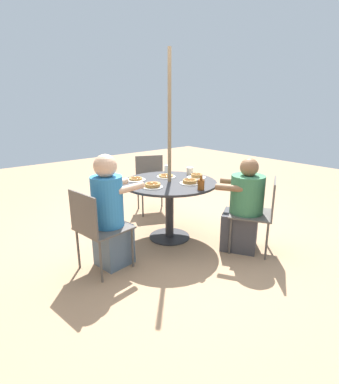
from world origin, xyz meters
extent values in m
plane|color=tan|center=(0.00, 0.00, 0.00)|extent=(12.00, 12.00, 0.00)
cylinder|color=#28282B|center=(0.00, 0.00, 0.01)|extent=(0.51, 0.51, 0.01)
cylinder|color=#28282B|center=(0.00, 0.00, 0.35)|extent=(0.10, 0.10, 0.71)
cylinder|color=#28282B|center=(0.00, 0.00, 0.72)|extent=(1.15, 1.15, 0.03)
cylinder|color=#846B4C|center=(0.00, 0.00, 1.12)|extent=(0.04, 0.04, 2.23)
cylinder|color=#514C47|center=(0.08, 0.81, 0.22)|extent=(0.02, 0.02, 0.44)
cylinder|color=#514C47|center=(-0.30, 0.75, 0.22)|extent=(0.02, 0.02, 0.44)
cylinder|color=#514C47|center=(0.03, 1.20, 0.22)|extent=(0.02, 0.02, 0.44)
cylinder|color=#514C47|center=(-0.36, 1.14, 0.22)|extent=(0.02, 0.02, 0.44)
cube|color=#514C47|center=(-0.14, 0.98, 0.44)|extent=(0.52, 0.52, 0.02)
cube|color=#514C47|center=(-0.17, 1.20, 0.65)|extent=(0.44, 0.08, 0.40)
cube|color=slate|center=(-0.12, 0.87, 0.22)|extent=(0.34, 0.37, 0.44)
cylinder|color=teal|center=(-0.13, 0.92, 0.70)|extent=(0.31, 0.31, 0.53)
sphere|color=#DBA884|center=(-0.13, 0.92, 1.07)|extent=(0.23, 0.23, 0.23)
cylinder|color=#DBA884|center=(0.02, 0.74, 0.83)|extent=(0.12, 0.34, 0.07)
cylinder|color=#DBA884|center=(-0.23, 0.70, 0.83)|extent=(0.12, 0.34, 0.07)
cylinder|color=#514C47|center=(-0.78, -0.24, 0.22)|extent=(0.02, 0.02, 0.44)
cylinder|color=#514C47|center=(-0.58, -0.57, 0.22)|extent=(0.02, 0.02, 0.44)
cylinder|color=#514C47|center=(-1.12, -0.44, 0.22)|extent=(0.02, 0.02, 0.44)
cylinder|color=#514C47|center=(-0.91, -0.77, 0.22)|extent=(0.02, 0.02, 0.44)
cube|color=#514C47|center=(-0.85, -0.51, 0.44)|extent=(0.63, 0.63, 0.02)
cube|color=#514C47|center=(-1.04, -0.62, 0.65)|extent=(0.24, 0.39, 0.40)
cube|color=#3D3D42|center=(-0.75, -0.45, 0.22)|extent=(0.52, 0.51, 0.44)
cylinder|color=#38754C|center=(-0.79, -0.47, 0.66)|extent=(0.37, 0.37, 0.45)
sphere|color=brown|center=(-0.79, -0.47, 0.98)|extent=(0.20, 0.20, 0.20)
cylinder|color=brown|center=(-0.71, -0.25, 0.76)|extent=(0.29, 0.21, 0.07)
cylinder|color=brown|center=(-0.56, -0.51, 0.76)|extent=(0.29, 0.21, 0.07)
cylinder|color=#514C47|center=(0.64, -0.50, 0.22)|extent=(0.02, 0.02, 0.44)
cylinder|color=#514C47|center=(0.80, -0.15, 0.22)|extent=(0.02, 0.02, 0.44)
cylinder|color=#514C47|center=(1.00, -0.67, 0.22)|extent=(0.02, 0.02, 0.44)
cylinder|color=#514C47|center=(1.16, -0.31, 0.22)|extent=(0.02, 0.02, 0.44)
cube|color=#514C47|center=(0.90, -0.41, 0.44)|extent=(0.61, 0.61, 0.02)
cube|color=#514C47|center=(1.10, -0.50, 0.65)|extent=(0.20, 0.41, 0.40)
cylinder|color=silver|center=(-0.23, -0.12, 0.74)|extent=(0.24, 0.24, 0.01)
cylinder|color=#AD7A3D|center=(-0.22, -0.12, 0.75)|extent=(0.16, 0.16, 0.01)
cylinder|color=#AD7A3D|center=(-0.23, -0.12, 0.76)|extent=(0.17, 0.17, 0.01)
cylinder|color=#AD7A3D|center=(-0.23, -0.12, 0.77)|extent=(0.17, 0.17, 0.01)
cylinder|color=#AD7A3D|center=(-0.23, -0.12, 0.78)|extent=(0.17, 0.17, 0.01)
ellipsoid|color=brown|center=(-0.23, -0.12, 0.79)|extent=(0.13, 0.12, 0.00)
cube|color=#F4E084|center=(-0.23, -0.11, 0.79)|extent=(0.03, 0.03, 0.01)
cylinder|color=silver|center=(0.20, -0.11, 0.74)|extent=(0.24, 0.24, 0.01)
cylinder|color=#AD7A3D|center=(0.20, -0.11, 0.75)|extent=(0.17, 0.17, 0.01)
cylinder|color=#AD7A3D|center=(0.20, -0.11, 0.76)|extent=(0.19, 0.19, 0.01)
ellipsoid|color=brown|center=(0.20, -0.11, 0.77)|extent=(0.14, 0.13, 0.00)
cube|color=#F4E084|center=(0.20, -0.12, 0.77)|extent=(0.03, 0.03, 0.01)
cylinder|color=silver|center=(-0.08, 0.32, 0.74)|extent=(0.24, 0.24, 0.01)
cylinder|color=#AD7A3D|center=(-0.07, 0.32, 0.75)|extent=(0.16, 0.16, 0.01)
cylinder|color=#AD7A3D|center=(-0.08, 0.32, 0.76)|extent=(0.18, 0.18, 0.01)
cylinder|color=#AD7A3D|center=(-0.08, 0.31, 0.78)|extent=(0.17, 0.17, 0.01)
ellipsoid|color=brown|center=(-0.08, 0.32, 0.78)|extent=(0.13, 0.12, 0.00)
cube|color=#F4E084|center=(-0.08, 0.33, 0.79)|extent=(0.03, 0.03, 0.01)
cylinder|color=silver|center=(0.32, 0.28, 0.74)|extent=(0.24, 0.24, 0.01)
cylinder|color=#AD7A3D|center=(0.31, 0.28, 0.75)|extent=(0.16, 0.16, 0.01)
cylinder|color=#AD7A3D|center=(0.32, 0.28, 0.76)|extent=(0.16, 0.16, 0.01)
ellipsoid|color=brown|center=(0.32, 0.28, 0.77)|extent=(0.12, 0.11, 0.00)
cube|color=#F4E084|center=(0.32, 0.28, 0.78)|extent=(0.02, 0.02, 0.01)
cylinder|color=silver|center=(-0.07, -0.38, 0.74)|extent=(0.24, 0.24, 0.01)
cylinder|color=#AD7A3D|center=(-0.08, -0.39, 0.75)|extent=(0.14, 0.14, 0.01)
cylinder|color=#AD7A3D|center=(-0.08, -0.38, 0.77)|extent=(0.14, 0.14, 0.01)
cylinder|color=#AD7A3D|center=(-0.08, -0.38, 0.78)|extent=(0.14, 0.14, 0.01)
ellipsoid|color=brown|center=(-0.07, -0.38, 0.79)|extent=(0.12, 0.11, 0.00)
cube|color=#F4E084|center=(-0.08, -0.38, 0.80)|extent=(0.02, 0.02, 0.01)
cylinder|color=brown|center=(-0.50, -0.03, 0.79)|extent=(0.08, 0.08, 0.11)
cylinder|color=brown|center=(-0.50, -0.03, 0.87)|extent=(0.03, 0.03, 0.05)
torus|color=brown|center=(-0.46, -0.03, 0.81)|extent=(0.05, 0.01, 0.05)
cylinder|color=beige|center=(0.11, -0.44, 0.78)|extent=(0.08, 0.08, 0.09)
cylinder|color=white|center=(0.11, -0.44, 0.83)|extent=(0.09, 0.09, 0.01)
cylinder|color=silver|center=(0.35, -0.24, 0.79)|extent=(0.07, 0.07, 0.12)
camera|label=1|loc=(-2.70, 2.26, 1.65)|focal=28.00mm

